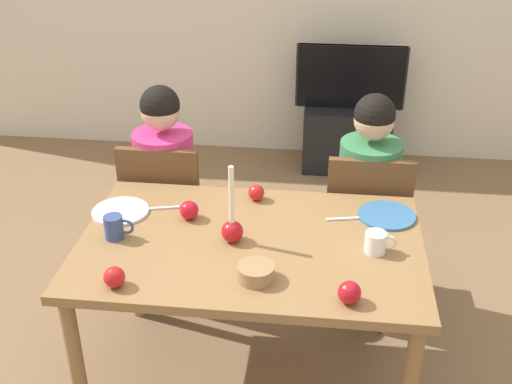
# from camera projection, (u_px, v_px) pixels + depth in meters

# --- Properties ---
(ground_plane) EXTENTS (7.68, 7.68, 0.00)m
(ground_plane) POSITION_uv_depth(u_px,v_px,m) (251.00, 377.00, 2.94)
(ground_plane) COLOR brown
(dining_table) EXTENTS (1.40, 0.90, 0.75)m
(dining_table) POSITION_uv_depth(u_px,v_px,m) (250.00, 258.00, 2.63)
(dining_table) COLOR olive
(dining_table) RESTS_ON ground
(chair_left) EXTENTS (0.40, 0.40, 0.90)m
(chair_left) POSITION_uv_depth(u_px,v_px,m) (166.00, 210.00, 3.28)
(chair_left) COLOR brown
(chair_left) RESTS_ON ground
(chair_right) EXTENTS (0.40, 0.40, 0.90)m
(chair_right) POSITION_uv_depth(u_px,v_px,m) (365.00, 222.00, 3.18)
(chair_right) COLOR brown
(chair_right) RESTS_ON ground
(person_left_child) EXTENTS (0.30, 0.30, 1.17)m
(person_left_child) POSITION_uv_depth(u_px,v_px,m) (167.00, 197.00, 3.28)
(person_left_child) COLOR #33384C
(person_left_child) RESTS_ON ground
(person_right_child) EXTENTS (0.30, 0.30, 1.17)m
(person_right_child) POSITION_uv_depth(u_px,v_px,m) (366.00, 209.00, 3.18)
(person_right_child) COLOR #33384C
(person_right_child) RESTS_ON ground
(tv_stand) EXTENTS (0.64, 0.40, 0.48)m
(tv_stand) POSITION_uv_depth(u_px,v_px,m) (346.00, 137.00, 4.79)
(tv_stand) COLOR black
(tv_stand) RESTS_ON ground
(tv) EXTENTS (0.79, 0.05, 0.46)m
(tv) POSITION_uv_depth(u_px,v_px,m) (351.00, 77.00, 4.57)
(tv) COLOR black
(tv) RESTS_ON tv_stand
(candle_centerpiece) EXTENTS (0.09, 0.09, 0.34)m
(candle_centerpiece) POSITION_uv_depth(u_px,v_px,m) (232.00, 226.00, 2.56)
(candle_centerpiece) COLOR red
(candle_centerpiece) RESTS_ON dining_table
(plate_left) EXTENTS (0.25, 0.25, 0.01)m
(plate_left) POSITION_uv_depth(u_px,v_px,m) (120.00, 211.00, 2.79)
(plate_left) COLOR silver
(plate_left) RESTS_ON dining_table
(plate_right) EXTENTS (0.25, 0.25, 0.01)m
(plate_right) POSITION_uv_depth(u_px,v_px,m) (387.00, 215.00, 2.76)
(plate_right) COLOR teal
(plate_right) RESTS_ON dining_table
(mug_left) EXTENTS (0.12, 0.08, 0.10)m
(mug_left) POSITION_uv_depth(u_px,v_px,m) (115.00, 227.00, 2.59)
(mug_left) COLOR #33477F
(mug_left) RESTS_ON dining_table
(mug_right) EXTENTS (0.13, 0.09, 0.09)m
(mug_right) POSITION_uv_depth(u_px,v_px,m) (376.00, 242.00, 2.50)
(mug_right) COLOR white
(mug_right) RESTS_ON dining_table
(fork_left) EXTENTS (0.18, 0.06, 0.01)m
(fork_left) POSITION_uv_depth(u_px,v_px,m) (159.00, 208.00, 2.81)
(fork_left) COLOR silver
(fork_left) RESTS_ON dining_table
(fork_right) EXTENTS (0.18, 0.05, 0.01)m
(fork_right) POSITION_uv_depth(u_px,v_px,m) (347.00, 219.00, 2.74)
(fork_right) COLOR silver
(fork_right) RESTS_ON dining_table
(bowl_walnuts) EXTENTS (0.14, 0.14, 0.06)m
(bowl_walnuts) POSITION_uv_depth(u_px,v_px,m) (256.00, 273.00, 2.34)
(bowl_walnuts) COLOR #99754C
(bowl_walnuts) RESTS_ON dining_table
(apple_near_candle) EXTENTS (0.08, 0.08, 0.08)m
(apple_near_candle) POSITION_uv_depth(u_px,v_px,m) (189.00, 210.00, 2.73)
(apple_near_candle) COLOR red
(apple_near_candle) RESTS_ON dining_table
(apple_by_left_plate) EXTENTS (0.07, 0.07, 0.07)m
(apple_by_left_plate) POSITION_uv_depth(u_px,v_px,m) (256.00, 193.00, 2.87)
(apple_by_left_plate) COLOR red
(apple_by_left_plate) RESTS_ON dining_table
(apple_by_right_mug) EXTENTS (0.08, 0.08, 0.08)m
(apple_by_right_mug) POSITION_uv_depth(u_px,v_px,m) (114.00, 277.00, 2.30)
(apple_by_right_mug) COLOR red
(apple_by_right_mug) RESTS_ON dining_table
(apple_far_edge) EXTENTS (0.08, 0.08, 0.08)m
(apple_far_edge) POSITION_uv_depth(u_px,v_px,m) (349.00, 293.00, 2.22)
(apple_far_edge) COLOR #B2131C
(apple_far_edge) RESTS_ON dining_table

